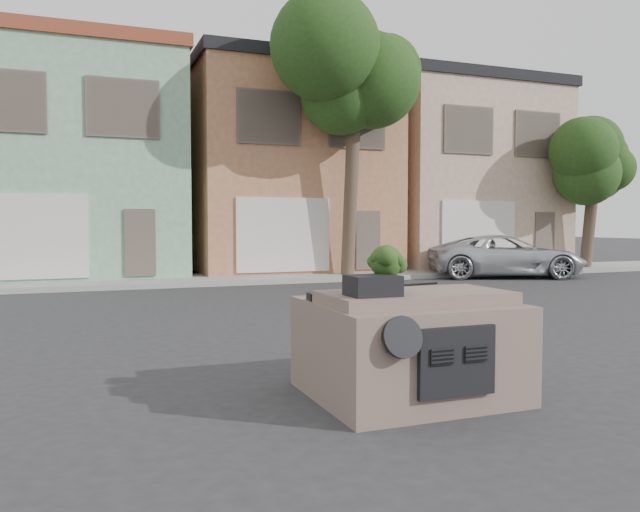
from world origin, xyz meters
TOP-DOWN VIEW (x-y plane):
  - ground_plane at (0.00, 0.00)m, footprint 120.00×120.00m
  - sidewalk at (0.00, 10.50)m, footprint 40.00×3.00m
  - townhouse_mint at (-3.50, 14.50)m, footprint 7.20×8.20m
  - townhouse_tan at (4.00, 14.50)m, footprint 7.20×8.20m
  - townhouse_beige at (11.50, 14.50)m, footprint 7.20×8.20m
  - silver_pickup at (10.22, 8.57)m, footprint 5.63×4.04m
  - tree_near at (5.00, 9.80)m, footprint 4.40×4.00m
  - tree_far at (15.00, 9.80)m, footprint 3.20×3.00m
  - car_dashboard at (0.00, -3.00)m, footprint 2.00×1.80m
  - instrument_hump at (-0.58, -3.35)m, footprint 0.48×0.38m
  - wiper_arm at (0.28, -2.62)m, footprint 0.69×0.15m
  - broccoli at (-0.34, -3.16)m, footprint 0.41×0.41m

SIDE VIEW (x-z plane):
  - ground_plane at x=0.00m, z-range 0.00..0.00m
  - silver_pickup at x=10.22m, z-range -0.71..0.71m
  - sidewalk at x=0.00m, z-range 0.00..0.15m
  - car_dashboard at x=0.00m, z-range 0.00..1.12m
  - wiper_arm at x=0.28m, z-range 1.12..1.14m
  - instrument_hump at x=-0.58m, z-range 1.12..1.32m
  - broccoli at x=-0.34m, z-range 1.12..1.61m
  - tree_far at x=15.00m, z-range 0.00..6.00m
  - townhouse_mint at x=-3.50m, z-range 0.00..7.55m
  - townhouse_tan at x=4.00m, z-range 0.00..7.55m
  - townhouse_beige at x=11.50m, z-range 0.00..7.55m
  - tree_near at x=5.00m, z-range 0.00..8.50m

